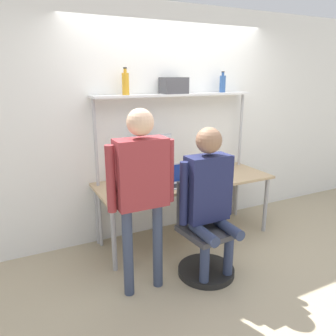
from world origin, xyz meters
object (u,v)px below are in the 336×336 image
bottle_amber (126,83)px  storage_box (174,86)px  monitor (149,155)px  office_chair (204,245)px  bottle_blue (223,83)px  laptop (181,178)px  person_seated (209,191)px  person_standing (142,180)px  cell_phone (206,181)px

bottle_amber → storage_box: bottle_amber is taller
monitor → office_chair: monitor is taller
bottle_blue → laptop: bearing=-155.2°
person_seated → storage_box: 1.38m
person_standing → bottle_amber: bottle_amber is taller
laptop → bottle_blue: (0.77, 0.36, 1.01)m
cell_phone → bottle_blue: 1.24m
storage_box → monitor: bearing=-173.1°
storage_box → bottle_amber: bearing=180.0°
laptop → person_standing: (-0.71, -0.62, 0.26)m
monitor → bottle_amber: 0.84m
office_chair → bottle_amber: bearing=113.2°
person_seated → monitor: bearing=100.6°
office_chair → person_seated: 0.58m
monitor → bottle_amber: (-0.24, 0.04, 0.80)m
office_chair → person_seated: bearing=-84.5°
monitor → storage_box: size_ratio=2.02×
office_chair → storage_box: bearing=80.7°
office_chair → person_standing: size_ratio=0.57×
person_seated → bottle_amber: bearing=112.5°
laptop → office_chair: bearing=-96.1°
cell_phone → person_seated: person_seated is taller
laptop → storage_box: size_ratio=1.24×
storage_box → person_seated: bearing=-98.7°
person_seated → bottle_blue: bearing=50.9°
bottle_amber → monitor: bearing=-9.7°
cell_phone → bottle_amber: (-0.78, 0.42, 1.08)m
laptop → storage_box: 1.06m
person_seated → person_standing: person_standing is taller
cell_phone → storage_box: 1.15m
monitor → person_standing: size_ratio=0.35×
bottle_amber → storage_box: (0.58, 0.00, -0.03)m
cell_phone → office_chair: bearing=-123.0°
monitor → bottle_amber: bearing=170.3°
monitor → office_chair: size_ratio=0.61×
cell_phone → bottle_amber: size_ratio=0.53×
office_chair → person_standing: 1.01m
monitor → cell_phone: (0.54, -0.38, -0.28)m
person_seated → storage_box: (0.16, 1.02, 0.92)m
monitor → bottle_blue: bottle_blue is taller
bottle_blue → storage_box: (-0.67, 0.00, -0.02)m
bottle_blue → storage_box: bottle_blue is taller
person_standing → storage_box: size_ratio=5.84×
monitor → bottle_amber: bottle_amber is taller
person_standing → bottle_blue: size_ratio=6.66×
monitor → laptop: size_ratio=1.62×
laptop → bottle_blue: size_ratio=1.42×
monitor → laptop: bearing=-52.1°
cell_phone → laptop: bearing=168.2°
monitor → person_seated: bearing=-79.4°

